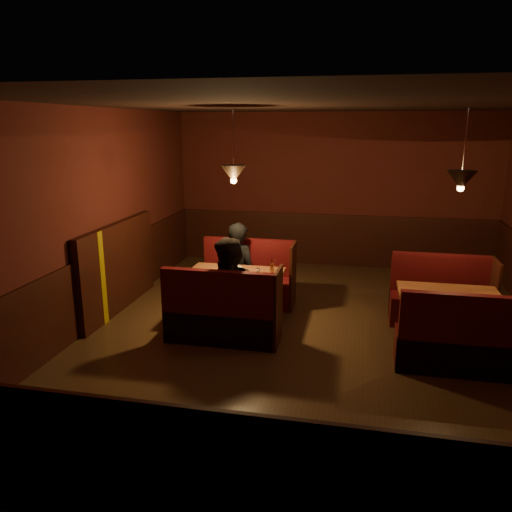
% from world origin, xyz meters
% --- Properties ---
extents(room, '(6.02, 7.02, 2.92)m').
position_xyz_m(room, '(-0.28, 0.04, 1.05)').
color(room, '#49311B').
rests_on(room, ground).
extents(main_table, '(1.31, 0.79, 0.91)m').
position_xyz_m(main_table, '(-1.13, 0.32, 0.54)').
color(main_table, brown).
rests_on(main_table, ground).
extents(main_bench_far, '(1.44, 0.51, 0.98)m').
position_xyz_m(main_bench_far, '(-1.11, 1.06, 0.31)').
color(main_bench_far, '#410B0F').
rests_on(main_bench_far, ground).
extents(main_bench_near, '(1.44, 0.51, 0.98)m').
position_xyz_m(main_bench_near, '(-1.11, -0.42, 0.31)').
color(main_bench_near, '#410B0F').
rests_on(main_bench_near, ground).
extents(second_table, '(1.21, 0.77, 0.68)m').
position_xyz_m(second_table, '(1.63, 0.08, 0.50)').
color(second_table, brown).
rests_on(second_table, ground).
extents(second_bench_far, '(1.33, 0.50, 0.95)m').
position_xyz_m(second_bench_far, '(1.65, 0.80, 0.30)').
color(second_bench_far, '#410B0F').
rests_on(second_bench_far, ground).
extents(second_bench_near, '(1.33, 0.50, 0.95)m').
position_xyz_m(second_bench_near, '(1.65, -0.64, 0.30)').
color(second_bench_near, '#410B0F').
rests_on(second_bench_near, ground).
extents(diner_a, '(0.69, 0.57, 1.63)m').
position_xyz_m(diner_a, '(-1.24, 0.94, 0.81)').
color(diner_a, black).
rests_on(diner_a, ground).
extents(diner_b, '(0.92, 0.77, 1.67)m').
position_xyz_m(diner_b, '(-1.02, -0.33, 0.84)').
color(diner_b, black).
rests_on(diner_b, ground).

